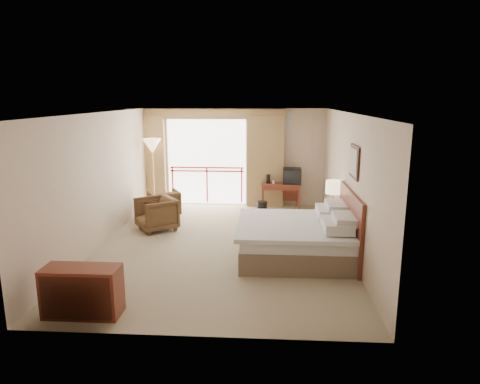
# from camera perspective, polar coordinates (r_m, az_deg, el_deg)

# --- Properties ---
(floor) EXTENTS (7.00, 7.00, 0.00)m
(floor) POSITION_cam_1_polar(r_m,az_deg,el_deg) (8.96, -2.29, -7.02)
(floor) COLOR gray
(floor) RESTS_ON ground
(ceiling) EXTENTS (7.00, 7.00, 0.00)m
(ceiling) POSITION_cam_1_polar(r_m,az_deg,el_deg) (8.45, -2.46, 10.51)
(ceiling) COLOR white
(ceiling) RESTS_ON wall_back
(wall_back) EXTENTS (5.00, 0.00, 5.00)m
(wall_back) POSITION_cam_1_polar(r_m,az_deg,el_deg) (12.04, -0.67, 4.67)
(wall_back) COLOR #CAAF93
(wall_back) RESTS_ON ground
(wall_front) EXTENTS (5.00, 0.00, 5.00)m
(wall_front) POSITION_cam_1_polar(r_m,az_deg,el_deg) (5.24, -6.30, -5.85)
(wall_front) COLOR #CAAF93
(wall_front) RESTS_ON ground
(wall_left) EXTENTS (0.00, 7.00, 7.00)m
(wall_left) POSITION_cam_1_polar(r_m,az_deg,el_deg) (9.20, -18.06, 1.60)
(wall_left) COLOR #CAAF93
(wall_left) RESTS_ON ground
(wall_right) EXTENTS (0.00, 7.00, 7.00)m
(wall_right) POSITION_cam_1_polar(r_m,az_deg,el_deg) (8.71, 14.22, 1.25)
(wall_right) COLOR #CAAF93
(wall_right) RESTS_ON ground
(balcony_door) EXTENTS (2.40, 0.00, 2.40)m
(balcony_door) POSITION_cam_1_polar(r_m,az_deg,el_deg) (12.13, -4.45, 3.98)
(balcony_door) COLOR white
(balcony_door) RESTS_ON wall_back
(balcony_railing) EXTENTS (2.09, 0.03, 1.02)m
(balcony_railing) POSITION_cam_1_polar(r_m,az_deg,el_deg) (12.17, -4.43, 2.16)
(balcony_railing) COLOR red
(balcony_railing) RESTS_ON wall_back
(curtain_left) EXTENTS (1.00, 0.26, 2.50)m
(curtain_left) POSITION_cam_1_polar(r_m,az_deg,el_deg) (12.33, -12.17, 4.11)
(curtain_left) COLOR olive
(curtain_left) RESTS_ON wall_back
(curtain_right) EXTENTS (1.00, 0.26, 2.50)m
(curtain_right) POSITION_cam_1_polar(r_m,az_deg,el_deg) (11.88, 3.38, 4.06)
(curtain_right) COLOR olive
(curtain_right) RESTS_ON wall_back
(valance) EXTENTS (4.40, 0.22, 0.28)m
(valance) POSITION_cam_1_polar(r_m,az_deg,el_deg) (11.90, -4.63, 10.34)
(valance) COLOR olive
(valance) RESTS_ON wall_back
(hvac_vent) EXTENTS (0.50, 0.04, 0.50)m
(hvac_vent) POSITION_cam_1_polar(r_m,az_deg,el_deg) (11.89, 5.65, 9.36)
(hvac_vent) COLOR silver
(hvac_vent) RESTS_ON wall_back
(bed) EXTENTS (2.13, 2.06, 0.97)m
(bed) POSITION_cam_1_polar(r_m,az_deg,el_deg) (8.25, 7.71, -6.10)
(bed) COLOR brown
(bed) RESTS_ON floor
(headboard) EXTENTS (0.06, 2.10, 1.30)m
(headboard) POSITION_cam_1_polar(r_m,az_deg,el_deg) (8.30, 14.44, -4.31)
(headboard) COLOR #5A1B10
(headboard) RESTS_ON wall_right
(framed_art) EXTENTS (0.04, 0.72, 0.60)m
(framed_art) POSITION_cam_1_polar(r_m,az_deg,el_deg) (8.04, 14.98, 3.91)
(framed_art) COLOR black
(framed_art) RESTS_ON wall_right
(nightstand) EXTENTS (0.46, 0.55, 0.65)m
(nightstand) POSITION_cam_1_polar(r_m,az_deg,el_deg) (9.46, 12.20, -4.18)
(nightstand) COLOR #5A1B10
(nightstand) RESTS_ON floor
(table_lamp) EXTENTS (0.34, 0.34, 0.60)m
(table_lamp) POSITION_cam_1_polar(r_m,az_deg,el_deg) (9.31, 12.38, 0.57)
(table_lamp) COLOR tan
(table_lamp) RESTS_ON nightstand
(phone) EXTENTS (0.22, 0.20, 0.08)m
(phone) POSITION_cam_1_polar(r_m,az_deg,el_deg) (9.21, 12.14, -2.27)
(phone) COLOR black
(phone) RESTS_ON nightstand
(desk) EXTENTS (1.06, 0.51, 0.69)m
(desk) POSITION_cam_1_polar(r_m,az_deg,el_deg) (11.81, 5.44, 0.47)
(desk) COLOR #5A1B10
(desk) RESTS_ON floor
(tv) EXTENTS (0.48, 0.38, 0.43)m
(tv) POSITION_cam_1_polar(r_m,az_deg,el_deg) (11.70, 6.95, 2.14)
(tv) COLOR black
(tv) RESTS_ON desk
(coffee_maker) EXTENTS (0.14, 0.14, 0.25)m
(coffee_maker) POSITION_cam_1_polar(r_m,az_deg,el_deg) (11.71, 3.76, 1.75)
(coffee_maker) COLOR black
(coffee_maker) RESTS_ON desk
(cup) EXTENTS (0.09, 0.09, 0.10)m
(cup) POSITION_cam_1_polar(r_m,az_deg,el_deg) (11.67, 4.49, 1.34)
(cup) COLOR white
(cup) RESTS_ON desk
(wastebasket) EXTENTS (0.27, 0.27, 0.33)m
(wastebasket) POSITION_cam_1_polar(r_m,az_deg,el_deg) (11.22, 2.95, -2.09)
(wastebasket) COLOR black
(wastebasket) RESTS_ON floor
(armchair_far) EXTENTS (0.98, 0.99, 0.67)m
(armchair_far) POSITION_cam_1_polar(r_m,az_deg,el_deg) (11.24, -10.04, -3.12)
(armchair_far) COLOR #46301C
(armchair_far) RESTS_ON floor
(armchair_near) EXTENTS (1.14, 1.13, 0.75)m
(armchair_near) POSITION_cam_1_polar(r_m,az_deg,el_deg) (10.11, -11.01, -4.94)
(armchair_near) COLOR #46301C
(armchair_near) RESTS_ON floor
(side_table) EXTENTS (0.55, 0.55, 0.60)m
(side_table) POSITION_cam_1_polar(r_m,az_deg,el_deg) (10.45, -11.63, -2.06)
(side_table) COLOR black
(side_table) RESTS_ON floor
(book) EXTENTS (0.27, 0.28, 0.02)m
(book) POSITION_cam_1_polar(r_m,az_deg,el_deg) (10.41, -11.68, -1.04)
(book) COLOR white
(book) RESTS_ON side_table
(floor_lamp) EXTENTS (0.49, 0.49, 1.92)m
(floor_lamp) POSITION_cam_1_polar(r_m,az_deg,el_deg) (11.72, -11.62, 5.67)
(floor_lamp) COLOR tan
(floor_lamp) RESTS_ON floor
(dresser) EXTENTS (1.06, 0.45, 0.71)m
(dresser) POSITION_cam_1_polar(r_m,az_deg,el_deg) (6.49, -20.30, -12.32)
(dresser) COLOR #5A1B10
(dresser) RESTS_ON floor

